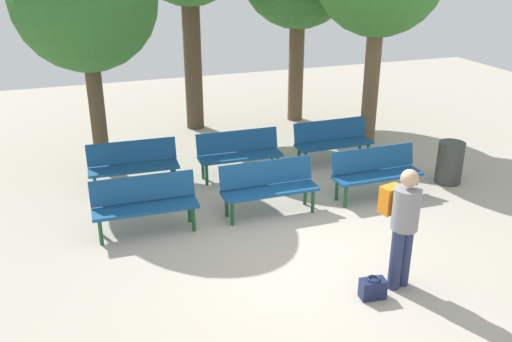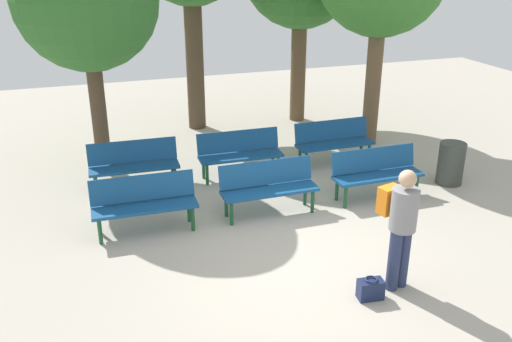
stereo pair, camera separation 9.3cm
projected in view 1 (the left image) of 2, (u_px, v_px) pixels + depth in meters
ground_plane at (304, 259)px, 7.82m from camera, size 24.00×24.00×0.00m
bench_r0_c0 at (145, 201)px, 8.42m from camera, size 1.61×0.52×0.87m
bench_r0_c1 at (269, 185)px, 9.00m from camera, size 1.60×0.49×0.87m
bench_r0_c2 at (376, 170)px, 9.59m from camera, size 1.60×0.48×0.87m
bench_r1_c0 at (133, 163)px, 9.91m from camera, size 1.62×0.54×0.87m
bench_r1_c1 at (239, 151)px, 10.46m from camera, size 1.61×0.52×0.87m
bench_r1_c2 at (333, 139)px, 11.10m from camera, size 1.61×0.50×0.87m
tree_1 at (85, 0)px, 9.77m from camera, size 2.62×2.62×4.58m
visitor_with_backpack at (402, 221)px, 6.89m from camera, size 0.42×0.58×1.65m
handbag at (373, 288)px, 6.92m from camera, size 0.34×0.21×0.29m
trash_bin at (450, 162)px, 10.22m from camera, size 0.48×0.48×0.79m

